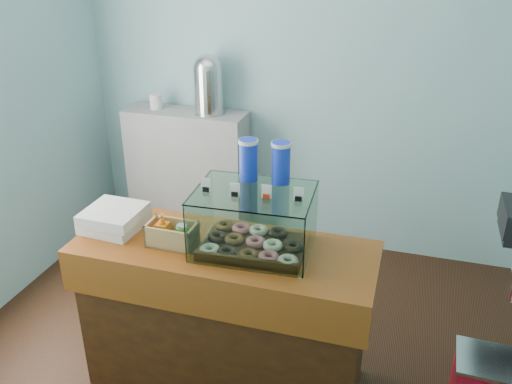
% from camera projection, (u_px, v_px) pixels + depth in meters
% --- Properties ---
extents(ground, '(3.50, 3.50, 0.00)m').
position_uv_depth(ground, '(241.00, 349.00, 3.43)').
color(ground, black).
rests_on(ground, ground).
extents(room_shell, '(3.54, 3.04, 2.82)m').
position_uv_depth(room_shell, '(242.00, 83.00, 2.70)').
color(room_shell, '#80B3BB').
rests_on(room_shell, ground).
extents(counter, '(1.60, 0.60, 0.90)m').
position_uv_depth(counter, '(225.00, 315.00, 3.02)').
color(counter, '#41210C').
rests_on(counter, ground).
extents(back_shelf, '(1.00, 0.32, 1.10)m').
position_uv_depth(back_shelf, '(188.00, 174.00, 4.58)').
color(back_shelf, '#959597').
rests_on(back_shelf, ground).
extents(display_case, '(0.62, 0.47, 0.54)m').
position_uv_depth(display_case, '(255.00, 216.00, 2.76)').
color(display_case, '#351C0F').
rests_on(display_case, counter).
extents(condiment_crate, '(0.25, 0.15, 0.17)m').
position_uv_depth(condiment_crate, '(171.00, 234.00, 2.83)').
color(condiment_crate, tan).
rests_on(condiment_crate, counter).
extents(pastry_boxes, '(0.32, 0.32, 0.12)m').
position_uv_depth(pastry_boxes, '(114.00, 218.00, 2.99)').
color(pastry_boxes, silver).
rests_on(pastry_boxes, counter).
extents(coffee_urn, '(0.25, 0.25, 0.47)m').
position_uv_depth(coffee_urn, '(208.00, 83.00, 4.19)').
color(coffee_urn, silver).
rests_on(coffee_urn, back_shelf).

